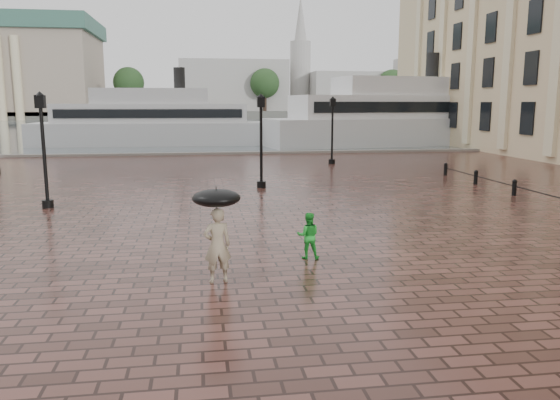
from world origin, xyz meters
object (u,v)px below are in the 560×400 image
street_lamps (171,137)px  ferry_near (153,122)px  child_pedestrian (308,236)px  adult_pedestrian (217,245)px  ferry_far (401,117)px

street_lamps → ferry_near: 25.97m
child_pedestrian → street_lamps: bearing=-66.2°
street_lamps → adult_pedestrian: size_ratio=12.25×
street_lamps → ferry_far: ferry_far is taller
ferry_near → adult_pedestrian: bearing=-82.1°
child_pedestrian → ferry_near: ferry_near is taller
adult_pedestrian → child_pedestrian: adult_pedestrian is taller
adult_pedestrian → street_lamps: bearing=-93.4°
street_lamps → child_pedestrian: size_ratio=17.26×
street_lamps → ferry_near: ferry_near is taller
adult_pedestrian → ferry_far: (19.67, 40.43, 1.84)m
ferry_near → ferry_far: size_ratio=0.82×
child_pedestrian → ferry_near: size_ratio=0.05×
adult_pedestrian → child_pedestrian: (2.45, 1.63, -0.25)m
street_lamps → ferry_far: size_ratio=0.76×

